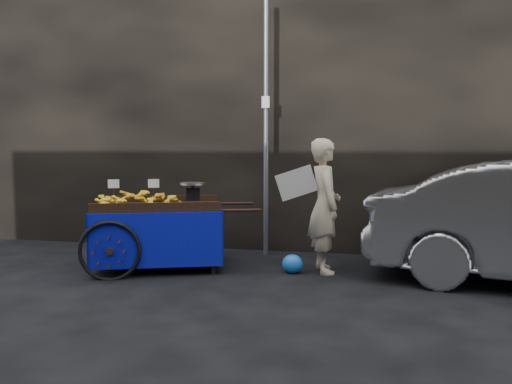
# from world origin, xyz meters

# --- Properties ---
(ground) EXTENTS (80.00, 80.00, 0.00)m
(ground) POSITION_xyz_m (0.00, 0.00, 0.00)
(ground) COLOR black
(ground) RESTS_ON ground
(building_wall) EXTENTS (13.50, 2.00, 5.00)m
(building_wall) POSITION_xyz_m (0.39, 2.60, 2.50)
(building_wall) COLOR black
(building_wall) RESTS_ON ground
(street_pole) EXTENTS (0.12, 0.10, 4.00)m
(street_pole) POSITION_xyz_m (0.30, 1.30, 2.01)
(street_pole) COLOR slate
(street_pole) RESTS_ON ground
(banana_cart) EXTENTS (2.59, 1.79, 1.29)m
(banana_cart) POSITION_xyz_m (-1.05, 0.08, 0.80)
(banana_cart) COLOR black
(banana_cart) RESTS_ON ground
(vendor) EXTENTS (0.97, 0.77, 1.82)m
(vendor) POSITION_xyz_m (1.29, 0.37, 0.91)
(vendor) COLOR #BFAE8E
(vendor) RESTS_ON ground
(plastic_bag) EXTENTS (0.28, 0.23, 0.26)m
(plastic_bag) POSITION_xyz_m (0.88, 0.19, 0.13)
(plastic_bag) COLOR blue
(plastic_bag) RESTS_ON ground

